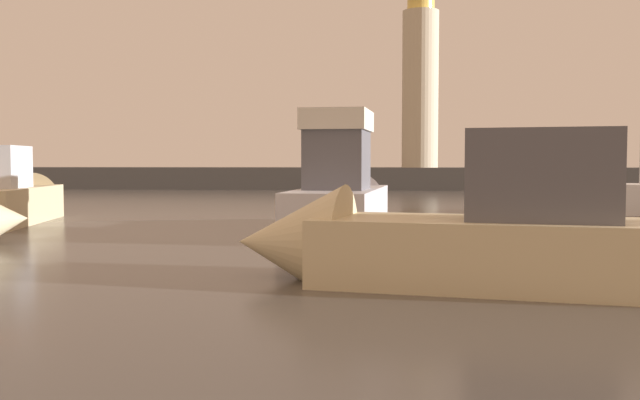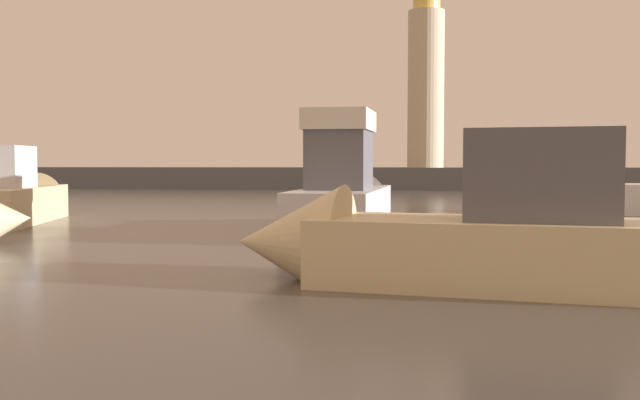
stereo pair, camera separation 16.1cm
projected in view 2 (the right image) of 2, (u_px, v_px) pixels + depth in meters
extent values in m
plane|color=#4C4742|center=(339.00, 215.00, 30.33)|extent=(220.00, 220.00, 0.00)
cube|color=#423F3D|center=(363.00, 178.00, 58.32)|extent=(83.58, 4.38, 1.80)
cylinder|color=beige|center=(426.00, 90.00, 57.44)|extent=(2.93, 2.93, 12.62)
cylinder|color=#F2CC59|center=(427.00, 0.00, 57.05)|extent=(2.20, 2.20, 1.77)
cube|color=beige|center=(499.00, 254.00, 12.80)|extent=(7.10, 3.66, 1.24)
cone|color=beige|center=(290.00, 243.00, 13.91)|extent=(2.59, 2.70, 2.34)
cube|color=#595960|center=(541.00, 175.00, 12.53)|extent=(2.84, 2.19, 1.62)
cube|color=silver|center=(342.00, 212.00, 22.18)|extent=(3.04, 7.35, 1.44)
cone|color=silver|center=(360.00, 202.00, 26.27)|extent=(2.48, 2.35, 2.29)
cube|color=#595960|center=(340.00, 160.00, 21.60)|extent=(1.98, 2.55, 1.78)
cube|color=silver|center=(340.00, 121.00, 21.54)|extent=(2.18, 2.80, 0.62)
cube|color=beige|center=(11.00, 205.00, 26.14)|extent=(3.47, 7.19, 1.33)
cone|color=beige|center=(44.00, 198.00, 30.14)|extent=(2.53, 2.41, 2.20)
cube|color=silver|center=(5.00, 167.00, 25.58)|extent=(1.91, 2.67, 1.52)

